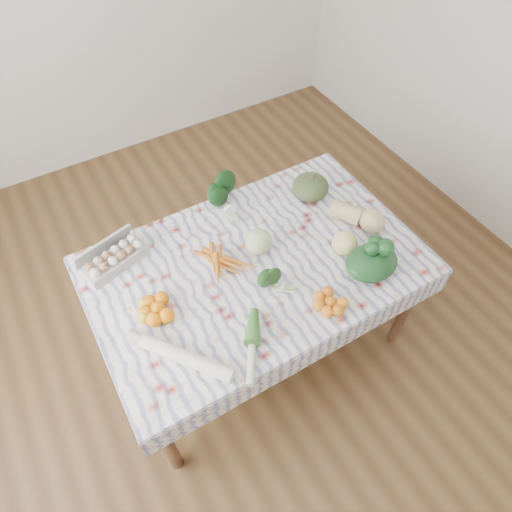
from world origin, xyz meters
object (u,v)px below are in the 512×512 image
at_px(grapefruit, 345,243).
at_px(kabocha_squash, 310,187).
at_px(dining_table, 256,273).
at_px(butternut_squash, 359,215).
at_px(cabbage, 258,242).
at_px(egg_carton, 115,260).

bearing_deg(grapefruit, kabocha_squash, 78.46).
relative_size(dining_table, butternut_squash, 5.58).
xyz_separation_m(dining_table, butternut_squash, (0.61, -0.04, 0.15)).
distance_m(dining_table, cabbage, 0.18).
distance_m(butternut_squash, grapefruit, 0.22).
xyz_separation_m(egg_carton, kabocha_squash, (1.12, -0.07, 0.02)).
height_order(kabocha_squash, butternut_squash, kabocha_squash).
xyz_separation_m(egg_carton, butternut_squash, (1.22, -0.38, 0.02)).
bearing_deg(egg_carton, kabocha_squash, -18.99).
height_order(cabbage, butternut_squash, cabbage).
xyz_separation_m(dining_table, cabbage, (0.05, 0.07, 0.15)).
height_order(egg_carton, grapefruit, grapefruit).
bearing_deg(cabbage, butternut_squash, -10.65).
height_order(dining_table, grapefruit, grapefruit).
relative_size(butternut_squash, grapefruit, 2.24).
bearing_deg(egg_carton, dining_table, -44.74).
bearing_deg(kabocha_squash, dining_table, -152.15).
bearing_deg(cabbage, grapefruit, -31.30).
height_order(egg_carton, kabocha_squash, kabocha_squash).
xyz_separation_m(dining_table, egg_carton, (-0.61, 0.34, 0.13)).
xyz_separation_m(kabocha_squash, cabbage, (-0.46, -0.20, 0.00)).
xyz_separation_m(dining_table, kabocha_squash, (0.51, 0.27, 0.15)).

